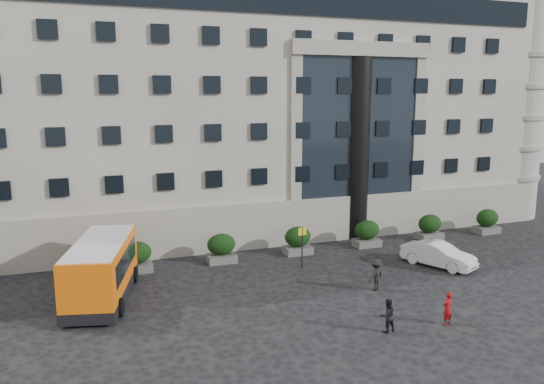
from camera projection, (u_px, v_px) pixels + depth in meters
The scene contains 16 objects.
ground at pixel (239, 312), 25.76m from camera, with size 120.00×120.00×0.00m, color black.
civic_building at pixel (232, 110), 46.45m from camera, with size 44.00×24.00×18.00m, color gray.
entrance_column at pixel (357, 149), 38.13m from camera, with size 1.80×1.80×13.00m, color black.
hedge_a at pixel (136, 257), 31.44m from camera, with size 1.80×1.26×1.84m.
hedge_b at pixel (221, 248), 33.20m from camera, with size 1.80×1.26×1.84m.
hedge_c at pixel (298, 240), 34.95m from camera, with size 1.80×1.26×1.84m.
hedge_d at pixel (367, 233), 36.71m from camera, with size 1.80×1.26×1.84m.
hedge_e at pixel (430, 227), 38.46m from camera, with size 1.80×1.26×1.84m.
hedge_f at pixel (487, 221), 40.22m from camera, with size 1.80×1.26×1.84m.
bus_stop_sign at pixel (302, 241), 31.92m from camera, with size 0.50×0.08×2.52m.
minibus at pixel (102, 267), 27.13m from camera, with size 4.25×7.74×3.06m.
red_truck at pixel (2, 230), 35.60m from camera, with size 2.57×5.19×2.75m.
white_taxi at pixel (438, 255), 32.46m from camera, with size 1.57×4.49×1.48m, color silver.
pedestrian_a at pixel (448, 308), 24.25m from camera, with size 0.57×0.37×1.56m, color maroon.
pedestrian_b at pixel (387, 315), 23.50m from camera, with size 0.74×0.58×1.53m, color black.
pedestrian_c at pixel (376, 275), 28.49m from camera, with size 1.12×0.64×1.73m, color black.
Camera 1 is at (-6.80, -23.34, 10.46)m, focal length 35.00 mm.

